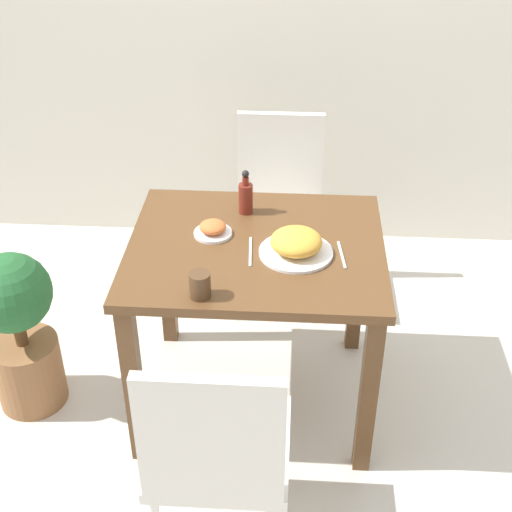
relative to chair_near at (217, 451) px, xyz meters
name	(u,v)px	position (x,y,z in m)	size (l,w,h in m)	color
ground_plane	(256,394)	(0.07, 0.75, -0.50)	(16.00, 16.00, 0.00)	beige
dining_table	(256,272)	(0.07, 0.75, 0.12)	(0.92, 0.79, 0.74)	brown
chair_near	(217,451)	(0.00, 0.00, 0.00)	(0.42, 0.42, 0.89)	silver
chair_far	(279,201)	(0.12, 1.51, 0.00)	(0.42, 0.42, 0.89)	silver
food_plate	(296,244)	(0.21, 0.69, 0.28)	(0.26, 0.26, 0.09)	white
side_plate	(213,229)	(-0.10, 0.80, 0.26)	(0.14, 0.14, 0.05)	white
drink_cup	(200,285)	(-0.09, 0.42, 0.28)	(0.07, 0.07, 0.09)	#4C331E
sauce_bottle	(246,196)	(0.01, 0.98, 0.31)	(0.06, 0.06, 0.18)	maroon
fork_utensil	(250,252)	(0.05, 0.69, 0.24)	(0.02, 0.19, 0.00)	silver
spoon_utensil	(342,255)	(0.37, 0.69, 0.24)	(0.03, 0.17, 0.00)	silver
potted_plant_left	(19,328)	(-0.84, 0.67, -0.13)	(0.31, 0.31, 0.69)	brown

